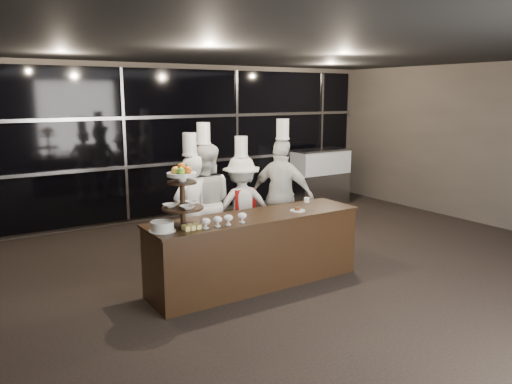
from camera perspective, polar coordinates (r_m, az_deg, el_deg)
room at (r=5.89m, az=12.36°, el=1.79°), size 10.00×10.00×10.00m
window_wall at (r=9.96m, az=-8.25°, el=5.69°), size 8.60×0.10×2.80m
buffet_counter at (r=6.45m, az=-0.04°, el=-6.60°), size 2.84×0.74×0.92m
display_stand at (r=5.76m, az=-8.43°, el=0.11°), size 0.48×0.48×0.74m
compotes at (r=5.83m, az=-3.72°, el=-3.07°), size 0.60×0.11×0.12m
layer_cake at (r=5.69m, az=-10.68°, el=-3.88°), size 0.30×0.30×0.11m
pastry_squares at (r=5.71m, az=-7.39°, el=-3.99°), size 0.20×0.12×0.05m
small_plate at (r=6.57m, az=4.77°, el=-2.05°), size 0.20×0.20×0.05m
chef_cup at (r=7.10m, az=5.83°, el=-0.91°), size 0.08×0.08×0.07m
display_case at (r=11.14m, az=7.38°, el=2.05°), size 1.30×0.57×1.24m
chef_a at (r=6.97m, az=-7.41°, el=-2.14°), size 0.67×0.53×1.92m
chef_b at (r=7.30m, az=-5.87°, el=-1.18°), size 1.05×0.96×2.04m
chef_c at (r=7.52m, az=-1.66°, el=-1.58°), size 1.09×0.79×1.82m
chef_d at (r=7.70m, az=2.98°, el=-0.35°), size 0.90×1.11×2.06m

